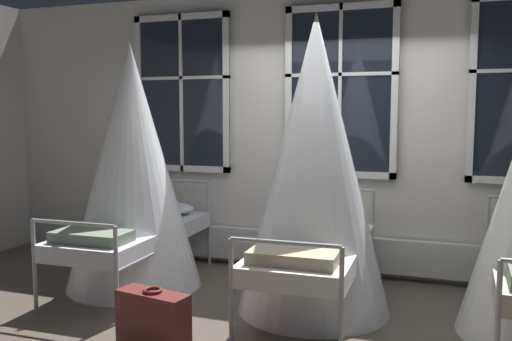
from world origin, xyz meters
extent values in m
plane|color=brown|center=(0.00, 0.00, 0.00)|extent=(20.05, 20.05, 0.00)
cube|color=silver|center=(0.00, 1.43, 1.53)|extent=(8.45, 0.10, 3.06)
cube|color=black|center=(-1.85, 1.32, 1.96)|extent=(1.19, 0.02, 1.80)
cube|color=silver|center=(-1.85, 1.32, 1.09)|extent=(1.19, 0.06, 0.07)
cube|color=silver|center=(-1.85, 1.32, 2.82)|extent=(1.19, 0.06, 0.07)
cube|color=silver|center=(-2.40, 1.32, 1.96)|extent=(0.07, 0.06, 1.80)
cube|color=silver|center=(-1.29, 1.32, 1.96)|extent=(0.07, 0.06, 1.80)
cube|color=silver|center=(-1.85, 1.32, 1.96)|extent=(0.04, 0.06, 1.80)
cube|color=silver|center=(-1.85, 1.32, 2.14)|extent=(1.19, 0.06, 0.04)
cube|color=black|center=(0.00, 1.32, 1.96)|extent=(1.19, 0.02, 1.80)
cube|color=silver|center=(0.00, 1.32, 1.09)|extent=(1.19, 0.06, 0.07)
cube|color=silver|center=(0.00, 1.32, 2.82)|extent=(1.19, 0.06, 0.07)
cube|color=silver|center=(-0.56, 1.32, 1.96)|extent=(0.07, 0.06, 1.80)
cube|color=silver|center=(0.56, 1.32, 1.96)|extent=(0.07, 0.06, 1.80)
cube|color=silver|center=(0.00, 1.32, 1.96)|extent=(0.04, 0.06, 1.80)
cube|color=silver|center=(0.00, 1.32, 2.14)|extent=(1.19, 0.06, 0.04)
cube|color=silver|center=(1.29, 1.32, 1.96)|extent=(0.07, 0.06, 1.80)
cube|color=silver|center=(0.00, 1.30, 0.25)|extent=(4.29, 0.10, 0.36)
cylinder|color=#9EA3A8|center=(-2.29, 1.22, 0.48)|extent=(0.04, 0.04, 0.95)
cylinder|color=#9EA3A8|center=(-1.47, 1.23, 0.48)|extent=(0.04, 0.04, 0.95)
cylinder|color=#9EA3A8|center=(-2.27, -0.71, 0.41)|extent=(0.04, 0.04, 0.82)
cylinder|color=#9EA3A8|center=(-1.45, -0.69, 0.41)|extent=(0.04, 0.04, 0.82)
cylinder|color=#9EA3A8|center=(-2.28, 0.26, 0.45)|extent=(0.06, 1.92, 0.03)
cylinder|color=#9EA3A8|center=(-1.46, 0.27, 0.45)|extent=(0.06, 1.92, 0.03)
cylinder|color=#9EA3A8|center=(-1.88, 1.22, 0.95)|extent=(0.82, 0.04, 0.03)
cylinder|color=#9EA3A8|center=(-1.86, -0.70, 0.82)|extent=(0.82, 0.04, 0.03)
cube|color=silver|center=(-1.87, 0.26, 0.52)|extent=(0.87, 1.95, 0.15)
ellipsoid|color=silver|center=(-1.88, 0.98, 0.67)|extent=(0.64, 0.41, 0.14)
cube|color=slate|center=(-1.86, -0.44, 0.65)|extent=(0.68, 0.37, 0.10)
cone|color=white|center=(-1.87, 0.26, 1.22)|extent=(1.34, 1.34, 2.43)
cylinder|color=#9EA3A8|center=(-0.43, 1.14, 0.48)|extent=(0.04, 0.04, 0.95)
cylinder|color=#9EA3A8|center=(0.39, 1.15, 0.48)|extent=(0.04, 0.04, 0.95)
cylinder|color=#9EA3A8|center=(-0.40, -0.78, 0.41)|extent=(0.04, 0.04, 0.82)
cylinder|color=#9EA3A8|center=(0.42, -0.77, 0.41)|extent=(0.04, 0.04, 0.82)
cylinder|color=#9EA3A8|center=(-0.41, 0.18, 0.45)|extent=(0.07, 1.92, 0.03)
cylinder|color=#9EA3A8|center=(0.41, 0.19, 0.45)|extent=(0.07, 1.92, 0.03)
cylinder|color=#9EA3A8|center=(-0.02, 1.15, 0.95)|extent=(0.82, 0.05, 0.03)
cylinder|color=#9EA3A8|center=(0.01, -0.78, 0.82)|extent=(0.82, 0.05, 0.03)
cube|color=silver|center=(0.00, 0.18, 0.52)|extent=(0.88, 1.96, 0.15)
ellipsoid|color=beige|center=(-0.02, 0.91, 0.67)|extent=(0.64, 0.41, 0.14)
cube|color=tan|center=(0.01, -0.52, 0.65)|extent=(0.68, 0.37, 0.10)
cone|color=white|center=(0.00, 0.18, 1.29)|extent=(1.34, 1.34, 2.59)
cylinder|color=#9EA3A8|center=(1.47, 1.15, 0.48)|extent=(0.04, 0.04, 0.95)
cylinder|color=#9EA3A8|center=(1.43, -0.77, 0.41)|extent=(0.04, 0.04, 0.82)
cylinder|color=#9EA3A8|center=(1.45, 0.19, 0.45)|extent=(0.07, 1.92, 0.03)
cube|color=#5B231E|center=(-0.91, -1.04, 0.22)|extent=(0.59, 0.30, 0.44)
cube|color=tan|center=(-0.89, -0.94, 0.22)|extent=(0.50, 0.11, 0.03)
torus|color=#5B231E|center=(-0.91, -1.04, 0.46)|extent=(0.17, 0.17, 0.02)
camera|label=1|loc=(1.09, -4.48, 1.75)|focal=38.75mm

